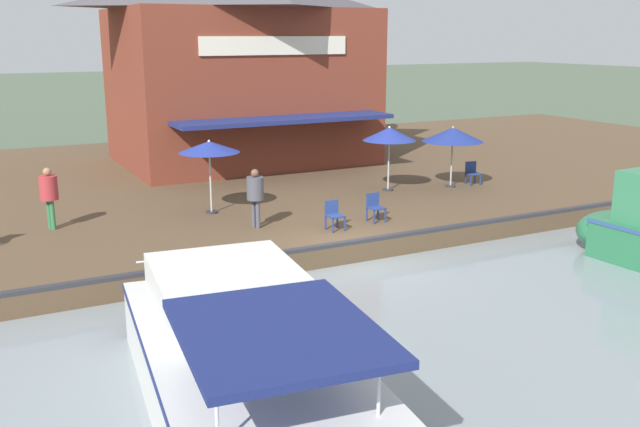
{
  "coord_description": "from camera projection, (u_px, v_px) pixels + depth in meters",
  "views": [
    {
      "loc": [
        15.79,
        -9.15,
        6.06
      ],
      "look_at": [
        -1.0,
        -0.44,
        1.3
      ],
      "focal_mm": 40.0,
      "sensor_mm": 36.0,
      "label": 1
    }
  ],
  "objects": [
    {
      "name": "ground_plane",
      "position": [
        352.0,
        266.0,
        19.16
      ],
      "size": [
        220.0,
        220.0,
        0.0
      ],
      "primitive_type": "plane",
      "color": "#4C5B47"
    },
    {
      "name": "waterfront_restaurant",
      "position": [
        240.0,
        66.0,
        30.76
      ],
      "size": [
        9.49,
        10.7,
        8.19
      ],
      "color": "brown",
      "rests_on": "quay_deck"
    },
    {
      "name": "cafe_chair_mid_patio",
      "position": [
        334.0,
        214.0,
        20.4
      ],
      "size": [
        0.47,
        0.47,
        0.85
      ],
      "color": "navy",
      "rests_on": "quay_deck"
    },
    {
      "name": "quay_deck",
      "position": [
        215.0,
        182.0,
        28.56
      ],
      "size": [
        22.0,
        56.0,
        0.6
      ],
      "primitive_type": "cube",
      "color": "brown",
      "rests_on": "ground"
    },
    {
      "name": "quay_edge_fender",
      "position": [
        350.0,
        242.0,
        19.09
      ],
      "size": [
        0.2,
        50.4,
        0.1
      ],
      "primitive_type": "cube",
      "color": "#2D2D33",
      "rests_on": "quay_deck"
    },
    {
      "name": "patio_umbrella_near_quay_edge",
      "position": [
        389.0,
        134.0,
        25.19
      ],
      "size": [
        1.89,
        1.89,
        2.32
      ],
      "color": "#B7B7B7",
      "rests_on": "quay_deck"
    },
    {
      "name": "cafe_chair_back_row_seat",
      "position": [
        472.0,
        172.0,
        26.62
      ],
      "size": [
        0.51,
        0.51,
        0.85
      ],
      "color": "navy",
      "rests_on": "quay_deck"
    },
    {
      "name": "patio_umbrella_back_row",
      "position": [
        453.0,
        135.0,
        25.84
      ],
      "size": [
        2.22,
        2.22,
        2.24
      ],
      "color": "#B7B7B7",
      "rests_on": "quay_deck"
    },
    {
      "name": "person_at_quay_edge",
      "position": [
        49.0,
        190.0,
        20.33
      ],
      "size": [
        0.51,
        0.51,
        1.8
      ],
      "color": "#337547",
      "rests_on": "quay_deck"
    },
    {
      "name": "tree_behind_restaurant",
      "position": [
        313.0,
        37.0,
        35.63
      ],
      "size": [
        4.43,
        4.22,
        7.55
      ],
      "color": "brown",
      "rests_on": "quay_deck"
    },
    {
      "name": "cafe_chair_under_first_umbrella",
      "position": [
        375.0,
        206.0,
        21.34
      ],
      "size": [
        0.45,
        0.45,
        0.85
      ],
      "color": "navy",
      "rests_on": "quay_deck"
    },
    {
      "name": "motorboat_second_along",
      "position": [
        233.0,
        347.0,
        12.16
      ],
      "size": [
        9.04,
        3.94,
        2.22
      ],
      "color": "silver",
      "rests_on": "river_water"
    },
    {
      "name": "person_mid_patio",
      "position": [
        255.0,
        191.0,
        20.46
      ],
      "size": [
        0.49,
        0.49,
        1.73
      ],
      "color": "#4C4C56",
      "rests_on": "quay_deck"
    },
    {
      "name": "patio_umbrella_far_corner",
      "position": [
        209.0,
        147.0,
        21.93
      ],
      "size": [
        1.89,
        1.89,
        2.32
      ],
      "color": "#B7B7B7",
      "rests_on": "quay_deck"
    }
  ]
}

